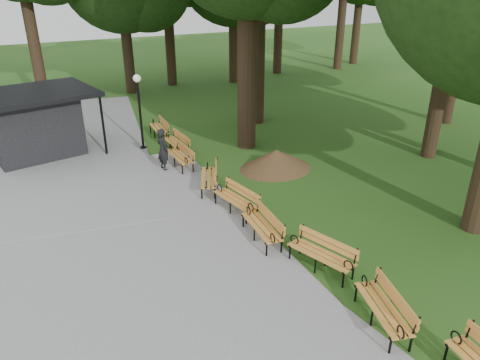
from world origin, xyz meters
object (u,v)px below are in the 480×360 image
bench_4 (262,227)px  bench_7 (180,156)px  person (163,150)px  bench_8 (176,143)px  bench_2 (383,308)px  bench_9 (159,129)px  lamp_post (139,96)px  bench_5 (236,200)px  dirt_mound (276,159)px  kiosk (33,124)px  bench_3 (321,255)px  bench_6 (209,178)px

bench_4 → bench_7: same height
person → bench_8: size_ratio=0.87×
bench_2 → bench_9: (-0.34, 13.99, 0.00)m
lamp_post → bench_7: size_ratio=1.69×
bench_4 → bench_5: (0.11, 1.80, 0.00)m
dirt_mound → bench_2: bearing=-106.7°
bench_5 → bench_7: same height
kiosk → bench_5: 9.85m
bench_2 → bench_9: bearing=-161.6°
bench_3 → bench_7: same height
bench_7 → bench_6: bearing=3.5°
dirt_mound → bench_5: bearing=-140.7°
bench_3 → bench_5: size_ratio=1.00×
person → kiosk: 5.82m
bench_8 → kiosk: bearing=-118.3°
person → dirt_mound: person is taller
kiosk → bench_5: (5.05, -8.40, -0.90)m
kiosk → bench_2: 15.40m
bench_3 → bench_8: (-0.39, 9.54, 0.00)m
bench_9 → bench_6: bearing=2.1°
bench_8 → bench_5: bearing=-3.3°
bench_3 → bench_6: size_ratio=1.00×
bench_6 → bench_9: 6.08m
bench_6 → dirt_mound: bearing=123.6°
bench_5 → bench_8: (0.14, 5.83, 0.00)m
bench_3 → bench_7: size_ratio=1.00×
lamp_post → bench_8: size_ratio=1.69×
dirt_mound → bench_2: bench_2 is taller
kiosk → bench_6: size_ratio=2.25×
bench_5 → bench_7: bearing=173.8°
person → lamp_post: 3.00m
bench_6 → bench_7: same height
bench_9 → person: bearing=-11.5°
person → bench_3: (1.42, -8.07, -0.39)m
bench_8 → bench_2: bearing=-0.4°
bench_5 → bench_3: bearing=-1.3°
person → bench_3: bearing=-179.4°
bench_2 → bench_8: same height
dirt_mound → bench_8: bench_8 is taller
bench_4 → bench_6: same height
dirt_mound → bench_4: (-3.09, -4.25, 0.05)m
bench_9 → kiosk: bearing=-89.9°
bench_4 → bench_7: (-0.13, 6.17, 0.00)m
bench_2 → bench_6: 7.94m
kiosk → bench_5: bearing=-69.6°
bench_4 → kiosk: bearing=-148.5°
bench_6 → bench_7: (-0.18, 2.39, 0.00)m
person → kiosk: size_ratio=0.39×
bench_8 → bench_9: size_ratio=1.00×
bench_6 → bench_2: bearing=28.6°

